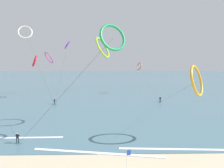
{
  "coord_description": "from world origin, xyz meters",
  "views": [
    {
      "loc": [
        -0.68,
        -14.67,
        12.61
      ],
      "look_at": [
        0.0,
        22.54,
        7.66
      ],
      "focal_mm": 28.0,
      "sensor_mm": 36.0,
      "label": 1
    }
  ],
  "objects_px": {
    "surfer_navy": "(160,100)",
    "kite_lime": "(103,48)",
    "kite_amber": "(197,81)",
    "kite_coral": "(139,66)",
    "kite_violet": "(68,44)",
    "kite_ivory": "(25,32)",
    "kite_crimson": "(35,61)",
    "kite_magenta": "(49,58)",
    "beach_flag": "(128,158)",
    "surfer_teal": "(18,139)",
    "kite_emerald": "(113,37)",
    "surfer_charcoal": "(55,102)"
  },
  "relations": [
    {
      "from": "surfer_charcoal",
      "to": "kite_amber",
      "type": "distance_m",
      "value": 38.7
    },
    {
      "from": "kite_ivory",
      "to": "kite_magenta",
      "type": "height_order",
      "value": "kite_ivory"
    },
    {
      "from": "kite_violet",
      "to": "kite_magenta",
      "type": "bearing_deg",
      "value": -146.3
    },
    {
      "from": "surfer_navy",
      "to": "kite_crimson",
      "type": "bearing_deg",
      "value": 7.35
    },
    {
      "from": "kite_lime",
      "to": "kite_coral",
      "type": "xyz_separation_m",
      "value": [
        12.74,
        33.52,
        -4.46
      ]
    },
    {
      "from": "surfer_charcoal",
      "to": "kite_ivory",
      "type": "distance_m",
      "value": 24.64
    },
    {
      "from": "kite_lime",
      "to": "kite_magenta",
      "type": "relative_size",
      "value": 0.87
    },
    {
      "from": "beach_flag",
      "to": "kite_emerald",
      "type": "bearing_deg",
      "value": 99.98
    },
    {
      "from": "kite_ivory",
      "to": "kite_coral",
      "type": "xyz_separation_m",
      "value": [
        38.14,
        9.07,
        -11.05
      ]
    },
    {
      "from": "kite_lime",
      "to": "beach_flag",
      "type": "distance_m",
      "value": 20.31
    },
    {
      "from": "surfer_teal",
      "to": "kite_violet",
      "type": "xyz_separation_m",
      "value": [
        0.49,
        32.78,
        17.1
      ]
    },
    {
      "from": "surfer_teal",
      "to": "kite_coral",
      "type": "distance_m",
      "value": 49.35
    },
    {
      "from": "kite_magenta",
      "to": "surfer_navy",
      "type": "bearing_deg",
      "value": -148.97
    },
    {
      "from": "surfer_charcoal",
      "to": "kite_lime",
      "type": "xyz_separation_m",
      "value": [
        14.65,
        -16.8,
        14.21
      ]
    },
    {
      "from": "kite_coral",
      "to": "kite_violet",
      "type": "height_order",
      "value": "kite_violet"
    },
    {
      "from": "kite_amber",
      "to": "kite_magenta",
      "type": "bearing_deg",
      "value": 81.74
    },
    {
      "from": "kite_ivory",
      "to": "kite_amber",
      "type": "distance_m",
      "value": 52.24
    },
    {
      "from": "kite_amber",
      "to": "kite_crimson",
      "type": "height_order",
      "value": "kite_crimson"
    },
    {
      "from": "beach_flag",
      "to": "kite_violet",
      "type": "bearing_deg",
      "value": 110.91
    },
    {
      "from": "surfer_navy",
      "to": "kite_lime",
      "type": "distance_m",
      "value": 29.11
    },
    {
      "from": "kite_violet",
      "to": "kite_crimson",
      "type": "relative_size",
      "value": 1.37
    },
    {
      "from": "surfer_charcoal",
      "to": "kite_ivory",
      "type": "xyz_separation_m",
      "value": [
        -10.76,
        7.65,
        20.8
      ]
    },
    {
      "from": "kite_crimson",
      "to": "beach_flag",
      "type": "distance_m",
      "value": 40.95
    },
    {
      "from": "kite_emerald",
      "to": "kite_violet",
      "type": "bearing_deg",
      "value": 83.95
    },
    {
      "from": "kite_emerald",
      "to": "kite_violet",
      "type": "xyz_separation_m",
      "value": [
        -14.01,
        32.2,
        1.94
      ]
    },
    {
      "from": "surfer_teal",
      "to": "kite_lime",
      "type": "bearing_deg",
      "value": 25.53
    },
    {
      "from": "surfer_charcoal",
      "to": "kite_lime",
      "type": "bearing_deg",
      "value": 167.88
    },
    {
      "from": "kite_lime",
      "to": "beach_flag",
      "type": "relative_size",
      "value": 5.59
    },
    {
      "from": "kite_lime",
      "to": "kite_magenta",
      "type": "bearing_deg",
      "value": 52.01
    },
    {
      "from": "surfer_navy",
      "to": "kite_amber",
      "type": "xyz_separation_m",
      "value": [
        -2.52,
        -26.24,
        8.84
      ]
    },
    {
      "from": "kite_emerald",
      "to": "kite_crimson",
      "type": "bearing_deg",
      "value": 102.32
    },
    {
      "from": "kite_coral",
      "to": "kite_violet",
      "type": "distance_m",
      "value": 27.39
    },
    {
      "from": "kite_lime",
      "to": "kite_amber",
      "type": "xyz_separation_m",
      "value": [
        14.35,
        -7.25,
        -5.38
      ]
    },
    {
      "from": "kite_lime",
      "to": "surfer_charcoal",
      "type": "bearing_deg",
      "value": 60.66
    },
    {
      "from": "kite_crimson",
      "to": "kite_magenta",
      "type": "distance_m",
      "value": 16.94
    },
    {
      "from": "kite_crimson",
      "to": "surfer_teal",
      "type": "bearing_deg",
      "value": -11.17
    },
    {
      "from": "surfer_teal",
      "to": "kite_violet",
      "type": "bearing_deg",
      "value": 84.1
    },
    {
      "from": "kite_violet",
      "to": "kite_crimson",
      "type": "height_order",
      "value": "kite_violet"
    },
    {
      "from": "surfer_teal",
      "to": "kite_emerald",
      "type": "relative_size",
      "value": 0.09
    },
    {
      "from": "kite_amber",
      "to": "surfer_teal",
      "type": "bearing_deg",
      "value": 131.27
    },
    {
      "from": "surfer_charcoal",
      "to": "surfer_navy",
      "type": "height_order",
      "value": "same"
    },
    {
      "from": "kite_violet",
      "to": "beach_flag",
      "type": "distance_m",
      "value": 46.18
    },
    {
      "from": "surfer_navy",
      "to": "surfer_teal",
      "type": "relative_size",
      "value": 1.0
    },
    {
      "from": "kite_lime",
      "to": "kite_violet",
      "type": "bearing_deg",
      "value": 45.58
    },
    {
      "from": "kite_coral",
      "to": "kite_violet",
      "type": "xyz_separation_m",
      "value": [
        -25.04,
        -8.3,
        7.35
      ]
    },
    {
      "from": "surfer_navy",
      "to": "kite_violet",
      "type": "height_order",
      "value": "kite_violet"
    },
    {
      "from": "kite_violet",
      "to": "kite_amber",
      "type": "relative_size",
      "value": 0.68
    },
    {
      "from": "kite_lime",
      "to": "kite_crimson",
      "type": "height_order",
      "value": "kite_lime"
    },
    {
      "from": "kite_magenta",
      "to": "kite_crimson",
      "type": "bearing_deg",
      "value": 147.88
    },
    {
      "from": "kite_ivory",
      "to": "kite_crimson",
      "type": "xyz_separation_m",
      "value": [
        5.64,
        -7.49,
        -9.05
      ]
    }
  ]
}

